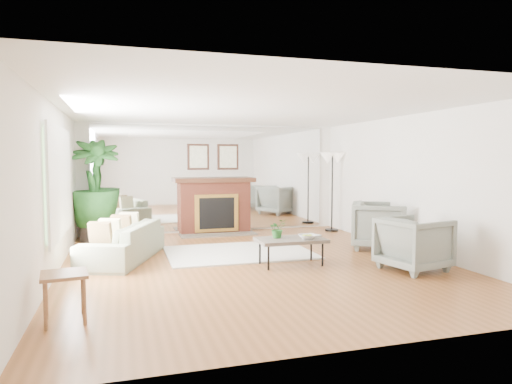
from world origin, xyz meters
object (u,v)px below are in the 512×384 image
object	(u,v)px
floor_lamp	(332,164)
armchair_front	(414,244)
coffee_table	(291,241)
fireplace	(215,204)
sofa	(123,242)
side_table	(64,281)
potted_ficus	(94,186)
armchair_back	(379,225)

from	to	relation	value
floor_lamp	armchair_front	bearing A→B (deg)	-97.59
coffee_table	floor_lamp	bearing A→B (deg)	53.99
fireplace	sofa	bearing A→B (deg)	-130.76
side_table	potted_ficus	bearing A→B (deg)	89.43
fireplace	coffee_table	world-z (taller)	fireplace
armchair_back	armchair_front	world-z (taller)	armchair_back
fireplace	side_table	size ratio (longest dim) A/B	3.97
armchair_front	floor_lamp	xyz separation A→B (m)	(0.51, 3.86, 1.17)
sofa	floor_lamp	xyz separation A→B (m)	(4.75, 1.85, 1.27)
sofa	armchair_back	distance (m)	4.66
potted_ficus	floor_lamp	size ratio (longest dim) A/B	1.14
sofa	armchair_back	size ratio (longest dim) A/B	2.15
potted_ficus	fireplace	bearing A→B (deg)	5.55
armchair_front	potted_ficus	distance (m)	6.36
sofa	potted_ficus	world-z (taller)	potted_ficus
armchair_front	armchair_back	bearing A→B (deg)	-26.34
sofa	armchair_front	distance (m)	4.69
armchair_back	fireplace	bearing A→B (deg)	74.37
coffee_table	potted_ficus	xyz separation A→B (m)	(-3.11, 3.28, 0.74)
coffee_table	armchair_back	xyz separation A→B (m)	(2.09, 0.81, 0.05)
armchair_back	side_table	bearing A→B (deg)	146.57
side_table	coffee_table	bearing A→B (deg)	28.80
coffee_table	armchair_back	size ratio (longest dim) A/B	1.10
sofa	potted_ficus	xyz separation A→B (m)	(-0.55, 2.12, 0.82)
armchair_front	potted_ficus	size ratio (longest dim) A/B	0.42
side_table	sofa	bearing A→B (deg)	78.24
coffee_table	potted_ficus	world-z (taller)	potted_ficus
fireplace	potted_ficus	xyz separation A→B (m)	(-2.60, -0.25, 0.47)
sofa	potted_ficus	bearing A→B (deg)	-144.93
side_table	potted_ficus	size ratio (longest dim) A/B	0.24
fireplace	armchair_front	bearing A→B (deg)	-63.47
armchair_back	potted_ficus	distance (m)	5.80
fireplace	sofa	world-z (taller)	fireplace
side_table	potted_ficus	distance (m)	5.07
fireplace	sofa	xyz separation A→B (m)	(-2.05, -2.37, -0.35)
fireplace	armchair_front	size ratio (longest dim) A/B	2.28
coffee_table	armchair_front	size ratio (longest dim) A/B	1.20
armchair_front	sofa	bearing A→B (deg)	52.34
side_table	floor_lamp	xyz separation A→B (m)	(5.35, 4.75, 1.15)
fireplace	coffee_table	bearing A→B (deg)	-81.71
coffee_table	side_table	xyz separation A→B (m)	(-3.16, -1.74, 0.04)
coffee_table	floor_lamp	world-z (taller)	floor_lamp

